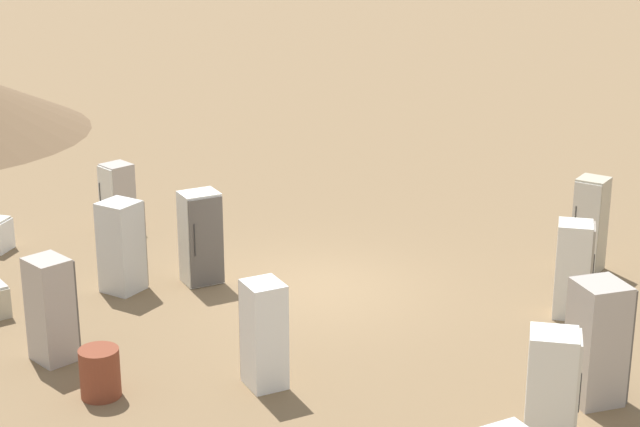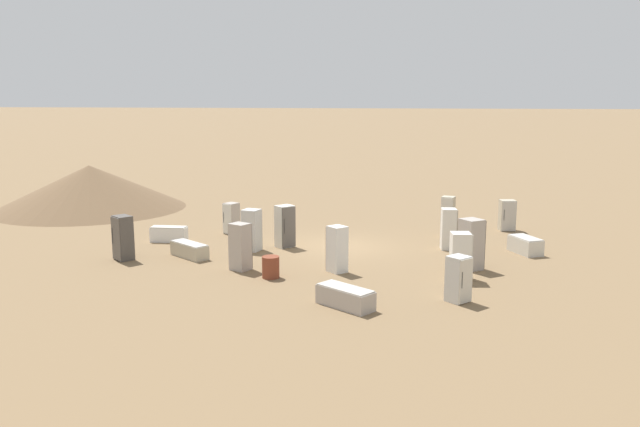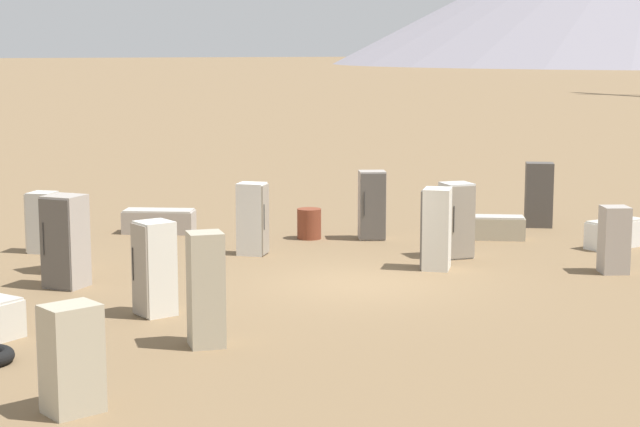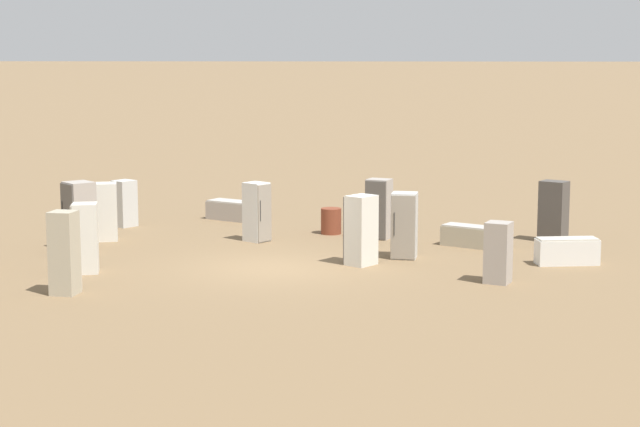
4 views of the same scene
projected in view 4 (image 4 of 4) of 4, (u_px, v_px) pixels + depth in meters
ground_plane at (274, 268)px, 27.00m from camera, size 1000.00×1000.00×0.00m
discarded_fridge_0 at (475, 237)px, 29.87m from camera, size 1.48×1.93×0.59m
discarded_fridge_1 at (257, 212)px, 30.71m from camera, size 0.83×0.85×1.70m
discarded_fridge_2 at (361, 230)px, 27.31m from camera, size 0.92×0.91×1.80m
discarded_fridge_3 at (85, 238)px, 26.33m from camera, size 0.71×0.74×1.73m
discarded_fridge_4 at (235, 211)px, 34.61m from camera, size 1.53×1.97×0.63m
discarded_fridge_5 at (567, 251)px, 27.45m from camera, size 0.80×1.65×0.69m
discarded_fridge_6 at (79, 216)px, 29.34m from camera, size 1.02×1.02×1.89m
discarded_fridge_8 at (379, 209)px, 31.14m from camera, size 0.79×0.82×1.75m
discarded_fridge_9 at (498, 252)px, 25.21m from camera, size 0.77×0.74×1.46m
discarded_fridge_11 at (554, 211)px, 30.66m from camera, size 0.89×0.92×1.76m
discarded_fridge_12 at (105, 212)px, 30.84m from camera, size 0.76×0.82×1.67m
discarded_fridge_13 at (64, 253)px, 24.01m from camera, size 0.67×0.63×1.89m
discarded_fridge_14 at (124, 203)px, 33.33m from camera, size 0.84×0.85×1.45m
discarded_fridge_15 at (404, 225)px, 28.21m from camera, size 0.76×0.73×1.75m
rusty_barrel at (331, 221)px, 32.01m from camera, size 0.61×0.61×0.77m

